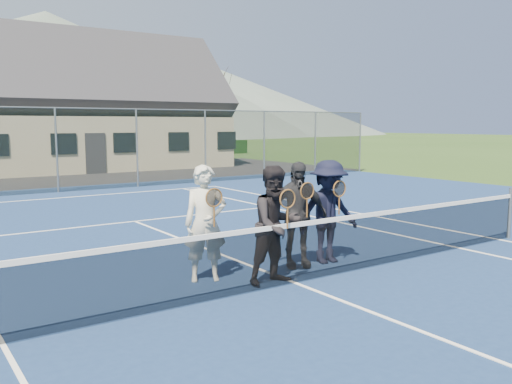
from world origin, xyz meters
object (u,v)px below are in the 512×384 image
clubhouse (79,95)px  player_c (297,214)px  player_d (328,212)px  tennis_net (296,250)px  player_b (276,225)px  player_a (205,223)px

clubhouse → player_c: bearing=-98.3°
player_c → clubhouse: bearing=81.7°
clubhouse → player_c: clubhouse is taller
player_d → tennis_net: bearing=-151.9°
tennis_net → player_c: (0.63, 0.77, 0.38)m
player_b → player_d: same height
clubhouse → player_b: size_ratio=8.67×
player_a → player_b: 1.09m
player_a → player_c: (1.68, -0.15, -0.00)m
clubhouse → player_d: (-2.74, -23.32, -3.07)m
player_c → player_a: bearing=174.9°
tennis_net → player_b: bearing=138.5°
player_b → player_d: bearing=17.9°
player_c → tennis_net: bearing=-129.4°
tennis_net → player_d: bearing=28.1°
tennis_net → player_b: size_ratio=6.49×
tennis_net → player_d: 1.48m
player_b → player_c: size_ratio=1.00×
player_a → player_d: (2.30, -0.24, -0.00)m
player_d → clubhouse: bearing=83.3°
player_c → player_d: same height
player_d → player_c: bearing=171.5°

